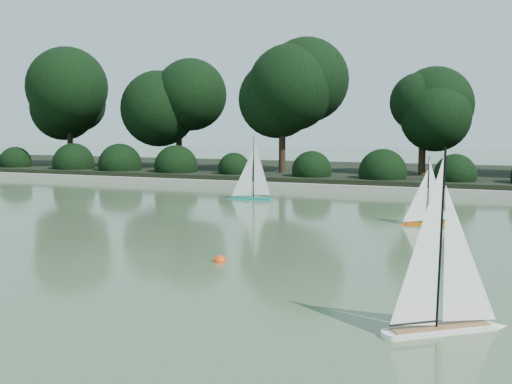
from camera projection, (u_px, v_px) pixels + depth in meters
ground at (204, 263)px, 7.98m from camera, size 80.00×80.00×0.00m
pond_coping at (367, 189)px, 16.23m from camera, size 40.00×0.35×0.18m
far_bank at (396, 175)px, 19.90m from camera, size 40.00×8.00×0.30m
tree_line at (432, 91)px, 17.73m from camera, size 26.31×3.93×4.39m
shrub_hedge at (375, 173)px, 17.02m from camera, size 29.10×1.10×1.10m
sailboat_white_b at (451, 302)px, 5.31m from camera, size 1.02×0.87×1.63m
sailboat_orange at (422, 213)px, 11.01m from camera, size 0.87×0.54×1.26m
sailboat_teal at (248, 189)px, 14.79m from camera, size 1.12×0.28×1.52m
race_buoy at (220, 262)px, 8.06m from camera, size 0.16×0.16×0.16m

